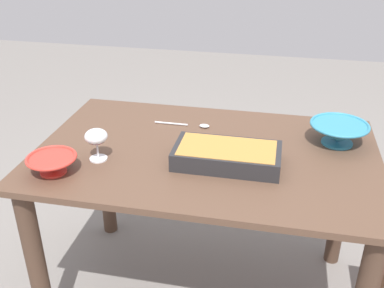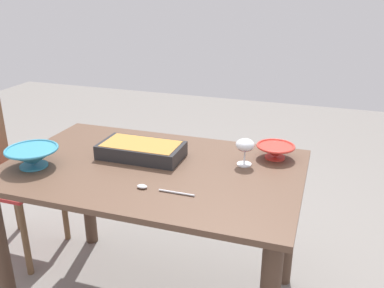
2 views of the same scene
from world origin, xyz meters
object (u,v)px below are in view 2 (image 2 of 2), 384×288
at_px(dining_table, 153,195).
at_px(mixing_bowl, 33,156).
at_px(casserole_dish, 141,149).
at_px(small_bowl, 275,150).
at_px(serving_spoon, 154,189).
at_px(wine_glass, 245,146).
at_px(chair, 2,175).

xyz_separation_m(dining_table, mixing_bowl, (0.51, 0.17, 0.20)).
xyz_separation_m(casserole_dish, small_bowl, (-0.61, -0.19, -0.00)).
height_order(dining_table, mixing_bowl, mixing_bowl).
bearing_deg(small_bowl, casserole_dish, 17.44).
bearing_deg(serving_spoon, wine_glass, -129.27).
bearing_deg(dining_table, mixing_bowl, 18.55).
distance_m(wine_glass, casserole_dish, 0.49).
height_order(chair, mixing_bowl, chair).
height_order(casserole_dish, small_bowl, casserole_dish).
relative_size(wine_glass, serving_spoon, 0.51).
bearing_deg(serving_spoon, mixing_bowl, -3.64).
distance_m(casserole_dish, mixing_bowl, 0.49).
relative_size(casserole_dish, small_bowl, 2.17).
relative_size(dining_table, mixing_bowl, 5.71).
bearing_deg(wine_glass, small_bowl, -134.57).
height_order(mixing_bowl, small_bowl, mixing_bowl).
xyz_separation_m(wine_glass, mixing_bowl, (0.90, 0.32, -0.04)).
distance_m(small_bowl, serving_spoon, 0.64).
distance_m(mixing_bowl, serving_spoon, 0.61).
bearing_deg(mixing_bowl, chair, -31.62).
relative_size(dining_table, small_bowl, 7.38).
xyz_separation_m(chair, wine_glass, (-1.42, -0.00, 0.36)).
xyz_separation_m(chair, mixing_bowl, (-0.52, 0.32, 0.32)).
height_order(small_bowl, serving_spoon, small_bowl).
bearing_deg(chair, wine_glass, -179.94).
bearing_deg(casserole_dish, mixing_bowl, 31.41).
relative_size(chair, serving_spoon, 3.68).
bearing_deg(wine_glass, dining_table, 20.98).
xyz_separation_m(casserole_dish, mixing_bowl, (0.42, 0.26, 0.01)).
bearing_deg(small_bowl, serving_spoon, 49.28).
height_order(dining_table, wine_glass, wine_glass).
relative_size(mixing_bowl, small_bowl, 1.29).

